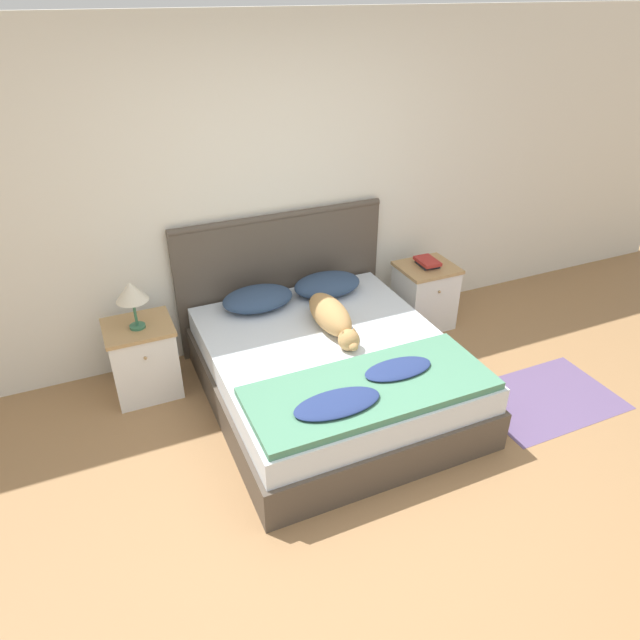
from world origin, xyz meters
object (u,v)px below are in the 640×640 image
Objects in this scene: nightstand_left at (144,359)px; pillow_left at (258,299)px; bed at (331,373)px; dog at (332,317)px; book_stack at (427,262)px; table_lamp at (131,293)px; pillow_right at (327,285)px; nightstand_right at (424,295)px.

pillow_left reaches higher than nightstand_left.
dog is (0.09, 0.19, 0.35)m from bed.
table_lamp reaches higher than book_stack.
pillow_left is 1.53m from book_stack.
pillow_left and pillow_right have the same top height.
pillow_left reaches higher than bed.
pillow_left is (-0.30, 0.72, 0.33)m from bed.
pillow_right is at bearing 67.50° from bed.
table_lamp reaches higher than bed.
nightstand_left is 0.74× the size of dog.
table_lamp reaches higher than nightstand_right.
table_lamp is at bearing 161.33° from dog.
table_lamp is (-1.52, -0.09, 0.29)m from pillow_right.
nightstand_right is 1.61× the size of table_lamp.
dog is (1.31, -0.47, 0.30)m from nightstand_left.
nightstand_left is 1.43m from dog.
nightstand_right is at bearing 28.30° from bed.
book_stack is at bearing -2.89° from pillow_right.
table_lamp is (-1.31, 0.44, 0.27)m from dog.
pillow_left is at bearing 5.43° from table_lamp.
pillow_left is 2.41× the size of book_stack.
pillow_right is (-0.92, 0.06, 0.27)m from nightstand_right.
pillow_left is (0.92, 0.06, 0.27)m from nightstand_left.
nightstand_right is at bearing 22.66° from dog.
nightstand_right is at bearing 0.00° from nightstand_left.
table_lamp reaches higher than dog.
book_stack is at bearing 68.91° from nightstand_right.
pillow_right is at bearing 68.92° from dog.
pillow_left is at bearing 126.25° from dog.
bed is 3.41× the size of pillow_right.
nightstand_left is 2.44m from nightstand_right.
book_stack is (2.45, 0.01, 0.32)m from nightstand_left.
book_stack is at bearing 28.69° from bed.
nightstand_left is at bearing 180.00° from nightstand_right.
book_stack is (0.93, -0.05, 0.04)m from pillow_right.
bed is 3.31× the size of nightstand_right.
book_stack is at bearing 23.14° from dog.
nightstand_right is (2.44, 0.00, 0.00)m from nightstand_left.
dog is 1.23m from book_stack.
nightstand_left is at bearing -179.68° from book_stack.
dog reaches higher than bed.
dog reaches higher than book_stack.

